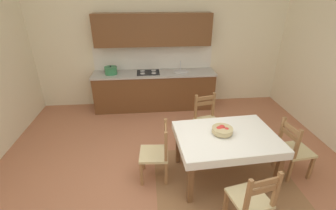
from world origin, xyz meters
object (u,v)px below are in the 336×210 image
(dining_chair_camera_side, at_px, (251,200))
(fruit_bowl, at_px, (222,130))
(dining_chair_tv_side, at_px, (157,153))
(dining_chair_kitchen_side, at_px, (207,121))
(kitchen_cabinetry, at_px, (154,74))
(dining_chair_window_side, at_px, (294,150))
(dining_table, at_px, (226,142))

(dining_chair_camera_side, bearing_deg, fruit_bowl, 95.63)
(dining_chair_tv_side, bearing_deg, dining_chair_kitchen_side, 42.09)
(dining_chair_kitchen_side, xyz_separation_m, dining_chair_camera_side, (0.07, -1.87, 0.00))
(dining_chair_tv_side, height_order, fruit_bowl, dining_chair_tv_side)
(kitchen_cabinetry, relative_size, fruit_bowl, 9.54)
(dining_chair_window_side, distance_m, dining_chair_kitchen_side, 1.49)
(kitchen_cabinetry, xyz_separation_m, dining_chair_tv_side, (-0.07, -2.48, -0.41))
(dining_chair_camera_side, bearing_deg, dining_table, 92.07)
(dining_chair_window_side, relative_size, dining_chair_kitchen_side, 1.00)
(dining_chair_camera_side, bearing_deg, dining_chair_window_side, 39.77)
(dining_chair_window_side, height_order, dining_chair_kitchen_side, same)
(dining_table, bearing_deg, dining_chair_camera_side, -87.93)
(dining_chair_window_side, relative_size, dining_chair_camera_side, 1.00)
(kitchen_cabinetry, distance_m, dining_chair_camera_side, 3.62)
(kitchen_cabinetry, height_order, fruit_bowl, kitchen_cabinetry)
(dining_chair_tv_side, bearing_deg, dining_table, -4.10)
(dining_table, distance_m, dining_chair_kitchen_side, 0.99)
(dining_chair_kitchen_side, height_order, fruit_bowl, dining_chair_kitchen_side)
(dining_chair_camera_side, relative_size, fruit_bowl, 3.10)
(dining_chair_window_side, xyz_separation_m, dining_chair_kitchen_side, (-1.10, 1.00, 0.00))
(dining_table, height_order, dining_chair_tv_side, dining_chair_tv_side)
(dining_chair_tv_side, distance_m, fruit_bowl, 1.03)
(dining_chair_window_side, height_order, fruit_bowl, dining_chair_window_side)
(fruit_bowl, bearing_deg, dining_table, -38.00)
(dining_chair_tv_side, relative_size, dining_chair_camera_side, 1.00)
(dining_table, distance_m, dining_chair_tv_side, 1.04)
(dining_chair_kitchen_side, xyz_separation_m, fruit_bowl, (-0.03, -0.92, 0.37))
(kitchen_cabinetry, height_order, dining_chair_window_side, kitchen_cabinetry)
(kitchen_cabinetry, xyz_separation_m, dining_table, (0.96, -2.56, -0.22))
(dining_chair_kitchen_side, bearing_deg, fruit_bowl, -91.62)
(kitchen_cabinetry, relative_size, dining_chair_tv_side, 3.08)
(dining_chair_tv_side, bearing_deg, dining_chair_camera_side, -42.71)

